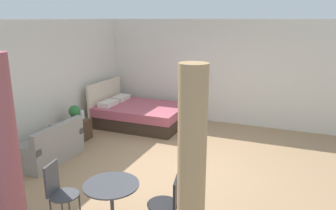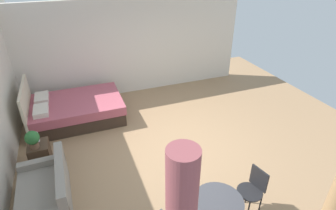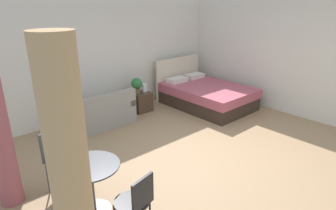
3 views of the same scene
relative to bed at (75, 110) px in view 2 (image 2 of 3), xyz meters
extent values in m
cube|color=#9E7A56|center=(-2.00, -1.95, -0.31)|extent=(9.29, 9.63, 0.02)
cube|color=silver|center=(1.15, -1.95, 1.08)|extent=(0.12, 6.63, 2.77)
cube|color=#38281E|center=(0.00, -0.08, -0.14)|extent=(1.52, 2.17, 0.32)
cube|color=#B25160|center=(0.00, -0.08, 0.14)|extent=(1.56, 2.21, 0.23)
cube|color=beige|center=(0.00, 1.04, 0.26)|extent=(1.58, 0.06, 1.13)
cube|color=silver|center=(-0.33, 0.73, 0.31)|extent=(0.55, 0.32, 0.12)
cube|color=silver|center=(0.34, 0.72, 0.31)|extent=(0.55, 0.32, 0.12)
cube|color=gray|center=(-2.70, 0.70, -0.10)|extent=(1.41, 0.83, 0.40)
cube|color=gray|center=(-2.69, 0.36, 0.30)|extent=(1.40, 0.16, 0.39)
cube|color=gray|center=(-2.07, 0.71, 0.16)|extent=(0.15, 0.81, 0.13)
cube|color=#473323|center=(-1.49, 0.79, -0.06)|extent=(0.45, 0.39, 0.48)
cylinder|color=brown|center=(-1.59, 0.83, 0.24)|extent=(0.17, 0.17, 0.13)
sphere|color=#2D6B33|center=(-1.59, 0.83, 0.42)|extent=(0.27, 0.27, 0.27)
cylinder|color=silver|center=(-1.37, 0.81, 0.28)|extent=(0.13, 0.13, 0.20)
cylinder|color=#3F3F44|center=(-4.15, -1.74, 0.38)|extent=(0.74, 0.74, 0.02)
cylinder|color=black|center=(-3.90, -2.25, -0.07)|extent=(0.02, 0.02, 0.46)
cylinder|color=black|center=(-3.84, -2.53, -0.07)|extent=(0.02, 0.02, 0.46)
cylinder|color=black|center=(-4.12, -2.58, -0.07)|extent=(0.02, 0.02, 0.46)
cylinder|color=black|center=(-4.01, -2.42, 0.17)|extent=(0.48, 0.48, 0.02)
cube|color=black|center=(-3.97, -2.58, 0.36)|extent=(0.32, 0.10, 0.37)
camera|label=1|loc=(-7.43, -3.89, 2.50)|focal=34.88mm
camera|label=2|loc=(-6.41, -0.10, 3.50)|focal=28.92mm
camera|label=3|loc=(-5.46, -4.66, 2.29)|focal=30.57mm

